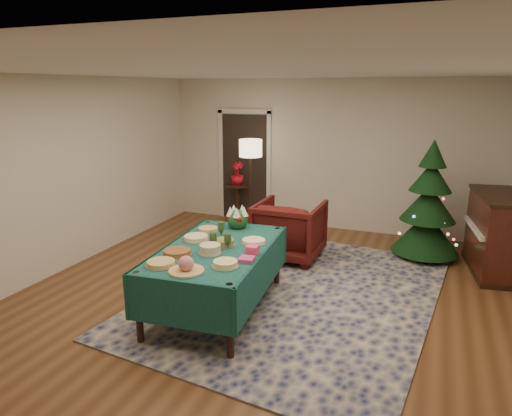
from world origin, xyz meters
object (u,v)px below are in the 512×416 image
at_px(armchair, 289,227).
at_px(christmas_tree, 428,206).
at_px(buffet_table, 217,260).
at_px(piano, 496,235).
at_px(floor_lamp, 251,154).
at_px(gift_box, 252,250).
at_px(potted_plant, 238,179).
at_px(side_table, 238,204).

xyz_separation_m(armchair, christmas_tree, (1.93, 0.79, 0.32)).
height_order(buffet_table, piano, piano).
bearing_deg(christmas_tree, armchair, -157.65).
height_order(buffet_table, christmas_tree, christmas_tree).
bearing_deg(floor_lamp, gift_box, -67.62).
xyz_separation_m(floor_lamp, piano, (3.91, -0.59, -0.85)).
bearing_deg(buffet_table, floor_lamp, 104.87).
bearing_deg(floor_lamp, buffet_table, -75.13).
height_order(armchair, floor_lamp, floor_lamp).
bearing_deg(potted_plant, armchair, -44.44).
bearing_deg(gift_box, armchair, 95.81).
xyz_separation_m(buffet_table, christmas_tree, (2.20, 2.73, 0.19)).
bearing_deg(floor_lamp, side_table, 138.15).
height_order(potted_plant, christmas_tree, christmas_tree).
height_order(christmas_tree, piano, christmas_tree).
xyz_separation_m(buffet_table, piano, (3.11, 2.43, -0.07)).
bearing_deg(christmas_tree, piano, -18.14).
distance_m(gift_box, floor_lamp, 3.41).
height_order(buffet_table, potted_plant, potted_plant).
relative_size(gift_box, potted_plant, 0.28).
distance_m(gift_box, christmas_tree, 3.30).
relative_size(buffet_table, side_table, 2.82).
relative_size(floor_lamp, potted_plant, 3.78).
relative_size(buffet_table, floor_lamp, 1.26).
distance_m(buffet_table, christmas_tree, 3.51).
bearing_deg(buffet_table, piano, 38.02).
distance_m(buffet_table, potted_plant, 3.63).
distance_m(side_table, potted_plant, 0.50).
bearing_deg(christmas_tree, side_table, 168.86).
distance_m(armchair, floor_lamp, 1.78).
xyz_separation_m(floor_lamp, potted_plant, (-0.42, 0.38, -0.54)).
bearing_deg(floor_lamp, armchair, -45.40).
xyz_separation_m(gift_box, christmas_tree, (1.72, 2.81, -0.02)).
bearing_deg(armchair, buffet_table, 83.12).
height_order(gift_box, floor_lamp, floor_lamp).
height_order(gift_box, potted_plant, potted_plant).
xyz_separation_m(gift_box, piano, (2.64, 2.51, -0.28)).
height_order(floor_lamp, potted_plant, floor_lamp).
relative_size(gift_box, piano, 0.09).
bearing_deg(gift_box, buffet_table, 170.71).
bearing_deg(floor_lamp, piano, -8.63).
height_order(side_table, piano, piano).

